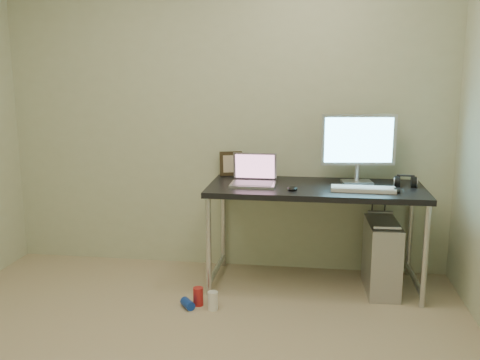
# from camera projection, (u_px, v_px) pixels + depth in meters

# --- Properties ---
(wall_back) EXTENTS (3.50, 0.02, 2.50)m
(wall_back) POSITION_uv_depth(u_px,v_px,m) (225.00, 112.00, 4.17)
(wall_back) COLOR beige
(wall_back) RESTS_ON ground
(desk) EXTENTS (1.54, 0.67, 0.75)m
(desk) POSITION_uv_depth(u_px,v_px,m) (315.00, 197.00, 3.86)
(desk) COLOR black
(desk) RESTS_ON ground
(tower_computer) EXTENTS (0.23, 0.50, 0.54)m
(tower_computer) POSITION_uv_depth(u_px,v_px,m) (381.00, 256.00, 3.83)
(tower_computer) COLOR silver
(tower_computer) RESTS_ON ground
(cable_a) EXTENTS (0.01, 0.16, 0.69)m
(cable_a) POSITION_uv_depth(u_px,v_px,m) (371.00, 224.00, 4.13)
(cable_a) COLOR black
(cable_a) RESTS_ON ground
(cable_b) EXTENTS (0.02, 0.11, 0.71)m
(cable_b) POSITION_uv_depth(u_px,v_px,m) (383.00, 228.00, 4.10)
(cable_b) COLOR black
(cable_b) RESTS_ON ground
(can_red) EXTENTS (0.08, 0.08, 0.13)m
(can_red) POSITION_uv_depth(u_px,v_px,m) (198.00, 296.00, 3.62)
(can_red) COLOR red
(can_red) RESTS_ON ground
(can_white) EXTENTS (0.09, 0.09, 0.12)m
(can_white) POSITION_uv_depth(u_px,v_px,m) (213.00, 301.00, 3.55)
(can_white) COLOR white
(can_white) RESTS_ON ground
(can_blue) EXTENTS (0.12, 0.13, 0.06)m
(can_blue) POSITION_uv_depth(u_px,v_px,m) (188.00, 304.00, 3.58)
(can_blue) COLOR #1439AE
(can_blue) RESTS_ON ground
(laptop) EXTENTS (0.32, 0.26, 0.22)m
(laptop) POSITION_uv_depth(u_px,v_px,m) (254.00, 177.00, 3.89)
(laptop) COLOR silver
(laptop) RESTS_ON desk
(monitor) EXTENTS (0.54, 0.19, 0.51)m
(monitor) POSITION_uv_depth(u_px,v_px,m) (359.00, 143.00, 3.89)
(monitor) COLOR silver
(monitor) RESTS_ON desk
(keyboard) EXTENTS (0.44, 0.16, 0.03)m
(keyboard) POSITION_uv_depth(u_px,v_px,m) (363.00, 189.00, 3.68)
(keyboard) COLOR silver
(keyboard) RESTS_ON desk
(mouse_right) EXTENTS (0.07, 0.11, 0.04)m
(mouse_right) POSITION_uv_depth(u_px,v_px,m) (395.00, 190.00, 3.63)
(mouse_right) COLOR black
(mouse_right) RESTS_ON desk
(mouse_left) EXTENTS (0.08, 0.12, 0.04)m
(mouse_left) POSITION_uv_depth(u_px,v_px,m) (292.00, 187.00, 3.71)
(mouse_left) COLOR black
(mouse_left) RESTS_ON desk
(headphones) EXTENTS (0.16, 0.10, 0.10)m
(headphones) POSITION_uv_depth(u_px,v_px,m) (405.00, 182.00, 3.83)
(headphones) COLOR black
(headphones) RESTS_ON desk
(picture_frame) EXTENTS (0.25, 0.13, 0.19)m
(picture_frame) POSITION_uv_depth(u_px,v_px,m) (235.00, 164.00, 4.21)
(picture_frame) COLOR black
(picture_frame) RESTS_ON desk
(webcam) EXTENTS (0.04, 0.03, 0.12)m
(webcam) POSITION_uv_depth(u_px,v_px,m) (271.00, 167.00, 4.10)
(webcam) COLOR silver
(webcam) RESTS_ON desk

